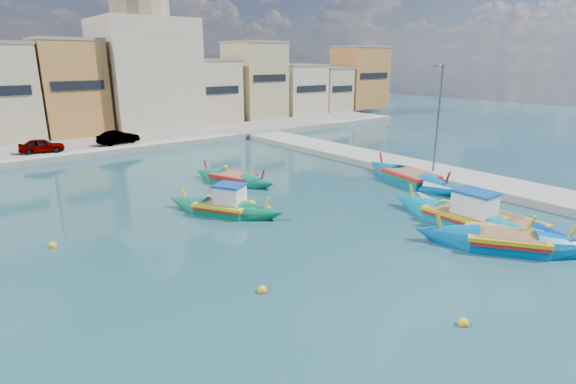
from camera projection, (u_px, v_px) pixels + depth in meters
name	position (u px, v px, depth m)	size (l,w,h in m)	color
ground	(303.00, 277.00, 17.83)	(160.00, 160.00, 0.00)	#173A45
east_quay	(519.00, 191.00, 28.51)	(4.00, 70.00, 0.50)	gray
north_quay	(80.00, 149.00, 41.71)	(80.00, 8.00, 0.60)	gray
north_townhouses	(120.00, 90.00, 49.88)	(83.20, 7.87, 10.19)	tan
church_block	(144.00, 58.00, 51.36)	(10.00, 10.00, 19.10)	#C4B192
quay_street_lamp	(437.00, 118.00, 31.50)	(1.18, 0.16, 8.00)	#595B60
luzzu_turquoise_cabin	(464.00, 218.00, 23.35)	(2.20, 9.39, 3.01)	#00859F
luzzu_blue_cabin	(224.00, 208.00, 25.11)	(5.24, 7.35, 2.63)	#0A7046
luzzu_cyan_mid	(410.00, 179.00, 31.27)	(3.99, 9.53, 2.74)	#00669A
luzzu_green	(233.00, 180.00, 31.27)	(4.01, 7.38, 2.26)	#0A6E51
luzzu_blue_south	(507.00, 227.00, 22.50)	(2.58, 8.49, 2.41)	#0034A8
luzzu_cyan_south	(505.00, 243.00, 20.48)	(6.50, 8.01, 2.59)	#005D9F
mooring_buoys	(294.00, 224.00, 23.39)	(24.25, 23.98, 0.36)	yellow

